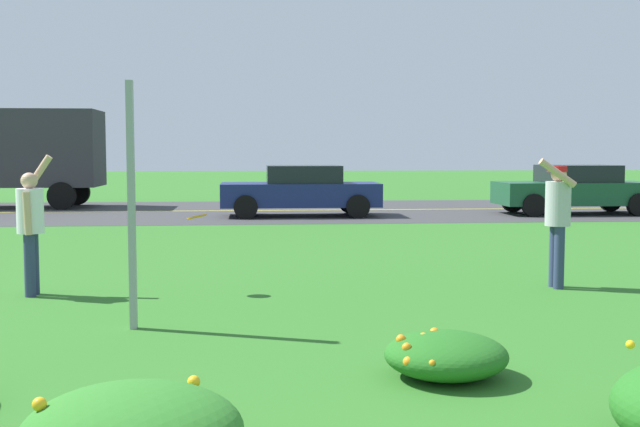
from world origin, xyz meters
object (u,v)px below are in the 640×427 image
(person_catcher_red_cap_gray_shirt, at_px, (557,214))
(car_dark_green_center_left, at_px, (575,189))
(person_thrower_white_shirt, at_px, (31,222))
(frisbee_orange, at_px, (197,217))
(car_navy_center_right, at_px, (301,190))
(box_truck_tan, at_px, (0,153))
(sign_post_near_path, at_px, (132,206))

(person_catcher_red_cap_gray_shirt, height_order, car_dark_green_center_left, person_catcher_red_cap_gray_shirt)
(person_catcher_red_cap_gray_shirt, xyz_separation_m, car_dark_green_center_left, (5.42, 12.11, -0.28))
(person_thrower_white_shirt, bearing_deg, frisbee_orange, 0.01)
(person_catcher_red_cap_gray_shirt, bearing_deg, car_navy_center_right, 102.54)
(person_catcher_red_cap_gray_shirt, relative_size, box_truck_tan, 0.26)
(person_catcher_red_cap_gray_shirt, xyz_separation_m, car_navy_center_right, (-2.69, 12.11, -0.28))
(sign_post_near_path, bearing_deg, car_navy_center_right, 79.16)
(sign_post_near_path, relative_size, car_navy_center_right, 0.58)
(box_truck_tan, bearing_deg, frisbee_orange, -65.44)
(person_catcher_red_cap_gray_shirt, relative_size, car_dark_green_center_left, 0.39)
(frisbee_orange, height_order, box_truck_tan, box_truck_tan)
(sign_post_near_path, relative_size, person_catcher_red_cap_gray_shirt, 1.46)
(box_truck_tan, bearing_deg, car_dark_green_center_left, -13.32)
(frisbee_orange, height_order, car_dark_green_center_left, car_dark_green_center_left)
(person_catcher_red_cap_gray_shirt, xyz_separation_m, box_truck_tan, (-12.29, 16.31, 0.79))
(car_navy_center_right, bearing_deg, person_catcher_red_cap_gray_shirt, -77.46)
(sign_post_near_path, xyz_separation_m, box_truck_tan, (-6.89, 18.30, 0.51))
(car_dark_green_center_left, xyz_separation_m, box_truck_tan, (-17.71, 4.19, 1.06))
(car_navy_center_right, distance_m, box_truck_tan, 10.53)
(car_dark_green_center_left, bearing_deg, frisbee_orange, -130.43)
(person_thrower_white_shirt, bearing_deg, person_catcher_red_cap_gray_shirt, -0.38)
(person_thrower_white_shirt, height_order, car_dark_green_center_left, person_thrower_white_shirt)
(person_catcher_red_cap_gray_shirt, bearing_deg, box_truck_tan, 127.00)
(person_thrower_white_shirt, height_order, frisbee_orange, person_thrower_white_shirt)
(frisbee_orange, distance_m, car_dark_green_center_left, 15.85)
(car_dark_green_center_left, bearing_deg, sign_post_near_path, -127.48)
(frisbee_orange, bearing_deg, car_navy_center_right, 79.84)
(car_navy_center_right, bearing_deg, box_truck_tan, 156.39)
(person_thrower_white_shirt, xyz_separation_m, frisbee_orange, (2.12, 0.00, 0.05))
(person_thrower_white_shirt, bearing_deg, sign_post_near_path, -52.29)
(car_dark_green_center_left, distance_m, car_navy_center_right, 8.12)
(person_thrower_white_shirt, distance_m, car_navy_center_right, 12.81)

